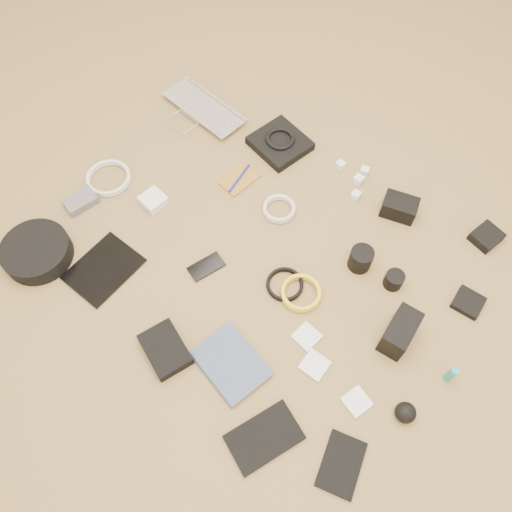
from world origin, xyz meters
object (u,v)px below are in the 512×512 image
Objects in this scene: headphone_case at (37,252)px; paperback at (209,380)px; laptop at (194,115)px; dslr_camera at (399,207)px; phone at (206,267)px; tablet at (104,269)px.

paperback is (0.72, -0.01, -0.02)m from headphone_case.
dslr_camera is (0.86, 0.05, 0.02)m from laptop.
dslr_camera is at bearing 4.21° from paperback.
paperback is at bearing -0.96° from headphone_case.
laptop is 1.69× the size of paperback.
dslr_camera is 0.86m from paperback.
phone is (0.44, -0.50, -0.01)m from laptop.
dslr_camera is 1.22m from headphone_case.
laptop is 0.67m from phone.
laptop is 1.05m from paperback.
paperback reaches higher than phone.
tablet reaches higher than phone.
headphone_case is at bearing -154.44° from tablet.
dslr_camera reaches higher than tablet.
dslr_camera reaches higher than paperback.
dslr_camera is at bearing 74.54° from phone.
headphone_case is (-0.21, -0.08, 0.03)m from tablet.
dslr_camera is 0.52× the size of headphone_case.
tablet is at bearing 95.63° from paperback.
phone is 0.38m from paperback.
phone is 0.56m from headphone_case.
paperback is at bearing -29.42° from phone.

